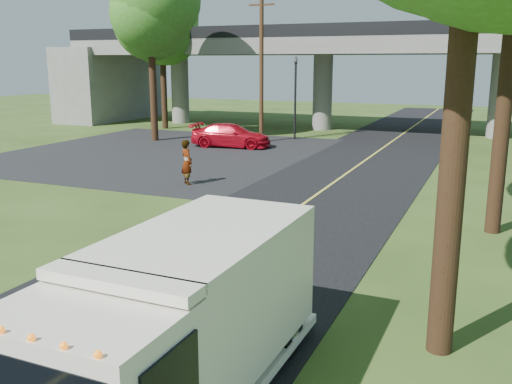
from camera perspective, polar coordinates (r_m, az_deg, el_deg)
The scene contains 12 objects.
ground at distance 11.71m, azimuth -11.30°, elevation -12.30°, with size 120.00×120.00×0.00m, color #2F4318.
road at distance 20.25m, azimuth 4.82°, elevation -1.19°, with size 7.00×90.00×0.02m, color black.
parking_lot at distance 32.07m, azimuth -9.45°, elevation 3.93°, with size 16.00×18.00×0.01m, color black.
lane_line at distance 20.24m, azimuth 4.83°, elevation -1.14°, with size 0.12×90.00×0.01m, color gold.
overpass at distance 41.11m, azimuth 14.95°, elevation 12.00°, with size 54.00×10.00×7.30m.
traffic_signal at distance 36.76m, azimuth 3.96°, elevation 10.21°, with size 0.18×0.22×5.20m.
utility_pole at distance 35.39m, azimuth 0.55°, elevation 12.40°, with size 1.60×0.26×9.00m.
tree_left_lot at distance 36.55m, azimuth -10.42°, elevation 17.40°, with size 5.60×5.50×10.50m.
tree_left_far at distance 43.17m, azimuth -9.30°, elevation 16.13°, with size 5.26×5.16×9.89m.
step_van at distance 8.44m, azimuth -7.30°, elevation -12.35°, with size 2.25×5.95×2.49m.
red_sedan at distance 33.58m, azimuth -2.50°, elevation 5.67°, with size 1.92×4.72×1.37m, color #B80B1A.
pedestrian at distance 23.39m, azimuth -6.93°, elevation 2.96°, with size 0.67×0.44×1.84m, color gray.
Camera 1 is at (6.15, -8.65, 4.95)m, focal length 40.00 mm.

